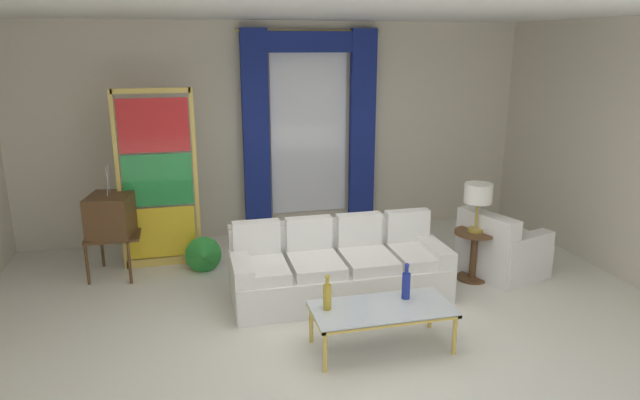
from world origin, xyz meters
TOP-DOWN VIEW (x-y plane):
  - ground_plane at (0.00, 0.00)m, footprint 16.00×16.00m
  - wall_rear at (0.00, 3.06)m, footprint 8.00×0.12m
  - wall_right at (3.66, 0.60)m, footprint 0.12×7.00m
  - ceiling_slab at (0.00, 0.80)m, footprint 8.00×7.60m
  - curtained_window at (0.42, 2.89)m, footprint 2.00×0.17m
  - couch_white_long at (0.23, 0.72)m, footprint 2.35×0.94m
  - coffee_table at (0.30, -0.50)m, footprint 1.28×0.59m
  - bottle_blue_decanter at (-0.19, -0.42)m, footprint 0.07×0.07m
  - bottle_crystal_tall at (0.57, -0.38)m, footprint 0.08×0.08m
  - vintage_tv at (-2.22, 1.89)m, footprint 0.62×0.67m
  - armchair_white at (2.27, 0.79)m, footprint 1.03×1.01m
  - stained_glass_divider at (-1.67, 2.07)m, footprint 0.95×0.05m
  - peacock_figurine at (-1.19, 1.66)m, footprint 0.44×0.60m
  - round_side_table at (1.89, 0.73)m, footprint 0.48×0.48m
  - table_lamp_brass at (1.89, 0.73)m, footprint 0.32×0.32m

SIDE VIEW (x-z plane):
  - ground_plane at x=0.00m, z-range 0.00..0.00m
  - peacock_figurine at x=-1.19m, z-range -0.03..0.47m
  - armchair_white at x=2.27m, z-range -0.11..0.69m
  - couch_white_long at x=0.23m, z-range -0.12..0.74m
  - round_side_table at x=1.89m, z-range 0.06..0.65m
  - coffee_table at x=0.30m, z-range 0.17..0.58m
  - bottle_blue_decanter at x=-0.19m, z-range 0.38..0.71m
  - bottle_crystal_tall at x=0.57m, z-range 0.38..0.73m
  - vintage_tv at x=-2.22m, z-range 0.06..1.40m
  - table_lamp_brass at x=1.89m, z-range 0.74..1.31m
  - stained_glass_divider at x=-1.67m, z-range -0.04..2.16m
  - wall_rear at x=0.00m, z-range 0.00..3.00m
  - wall_right at x=3.66m, z-range 0.00..3.00m
  - curtained_window at x=0.42m, z-range 0.39..3.09m
  - ceiling_slab at x=0.00m, z-range 3.00..3.04m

